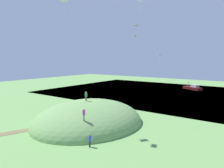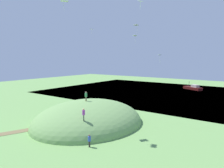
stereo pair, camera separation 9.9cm
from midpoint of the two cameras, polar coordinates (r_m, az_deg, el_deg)
The scene contains 16 objects.
ground_plane at distance 46.04m, azimuth 1.78°, elevation -7.32°, with size 160.00×160.00×0.00m, color #6B9B52.
lake_water at distance 72.10m, azimuth 15.20°, elevation -2.53°, with size 53.60×80.00×0.40m, color #365C7F.
grass_hill at distance 38.02m, azimuth -6.46°, elevation -10.45°, with size 20.79×17.95×7.97m, color #709A57.
dirt_path at distance 36.32m, azimuth -27.71°, elevation -12.02°, with size 12.63×1.60×0.04m, color brown.
boat_on_lake at distance 82.59m, azimuth 21.12°, elevation -0.96°, with size 5.55×7.54×2.97m.
person_near_shore at distance 36.55m, azimuth -7.16°, elevation -3.07°, with size 0.48×0.48×1.65m.
person_on_hilltop at distance 47.39m, azimuth -2.56°, elevation -5.60°, with size 0.50×0.50×1.67m.
person_watching_kites at distance 29.90m, azimuth -7.77°, elevation -7.82°, with size 0.55×0.55×1.79m.
person_walking_path at distance 27.85m, azimuth -6.21°, elevation -14.73°, with size 0.53×0.53×1.68m.
person_with_child at distance 46.23m, azimuth -10.69°, elevation -5.94°, with size 0.60×0.60×1.80m.
kite_0 at distance 44.36m, azimuth 6.21°, elevation 12.88°, with size 1.01×1.13×1.77m.
kite_1 at distance 47.95m, azimuth 6.53°, elevation 15.56°, with size 0.95×1.20×2.06m.
kite_3 at distance 34.60m, azimuth -12.88°, elevation 21.09°, with size 1.37×1.30×1.44m.
kite_4 at distance 53.22m, azimuth -5.72°, elevation 14.63°, with size 1.24×1.02×1.25m.
kite_6 at distance 43.09m, azimuth 12.77°, elevation 7.50°, with size 0.75×0.67×1.82m.
kite_7 at distance 29.05m, azimuth 7.68°, elevation 21.33°, with size 0.73×0.56×1.22m.
Camera 1 is at (36.94, 25.05, 11.31)m, focal length 33.58 mm.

